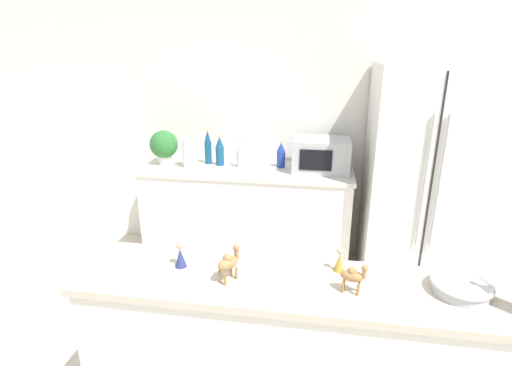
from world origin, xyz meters
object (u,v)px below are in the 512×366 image
object	(u,v)px
paper_towel_roll	(189,153)
back_bottle_2	(281,155)
microwave	(321,155)
camel_figurine_second	(229,262)
fruit_bowl	(461,286)
back_bottle_1	(220,151)
potted_plant	(164,146)
camel_figurine	(353,275)
wise_man_figurine_purple	(339,261)
refrigerator	(419,179)
wise_man_figurine_crimson	(180,256)
back_bottle_3	(208,147)
back_bottle_0	(240,155)

from	to	relation	value
paper_towel_roll	back_bottle_2	xyz separation A→B (m)	(0.80, 0.14, -0.02)
microwave	camel_figurine_second	distance (m)	1.95
fruit_bowl	camel_figurine_second	bearing A→B (deg)	-176.16
paper_towel_roll	back_bottle_1	size ratio (longest dim) A/B	0.97
potted_plant	camel_figurine	xyz separation A→B (m)	(1.56, -1.89, -0.03)
camel_figurine	wise_man_figurine_purple	bearing A→B (deg)	106.40
fruit_bowl	camel_figurine	size ratio (longest dim) A/B	1.78
fruit_bowl	wise_man_figurine_purple	bearing A→B (deg)	169.58
refrigerator	wise_man_figurine_crimson	world-z (taller)	refrigerator
back_bottle_1	back_bottle_3	world-z (taller)	back_bottle_3
back_bottle_0	wise_man_figurine_crimson	bearing A→B (deg)	-87.00
refrigerator	back_bottle_0	size ratio (longest dim) A/B	7.89
back_bottle_0	camel_figurine_second	bearing A→B (deg)	-79.86
paper_towel_roll	camel_figurine_second	xyz separation A→B (m)	(0.79, -1.82, 0.02)
camel_figurine_second	back_bottle_2	bearing A→B (deg)	89.44
back_bottle_1	wise_man_figurine_purple	distance (m)	2.04
paper_towel_roll	microwave	size ratio (longest dim) A/B	0.55
microwave	back_bottle_1	size ratio (longest dim) A/B	1.77
paper_towel_roll	fruit_bowl	xyz separation A→B (m)	(1.74, -1.75, -0.04)
microwave	back_bottle_0	distance (m)	0.71
refrigerator	paper_towel_roll	distance (m)	1.96
back_bottle_1	back_bottle_2	size ratio (longest dim) A/B	1.17
back_bottle_0	wise_man_figurine_purple	distance (m)	1.93
refrigerator	back_bottle_1	xyz separation A→B (m)	(-1.70, 0.13, 0.13)
back_bottle_0	fruit_bowl	world-z (taller)	back_bottle_0
back_bottle_0	back_bottle_2	distance (m)	0.36
potted_plant	back_bottle_3	world-z (taller)	back_bottle_3
back_bottle_1	back_bottle_3	size ratio (longest dim) A/B	0.85
paper_towel_roll	fruit_bowl	bearing A→B (deg)	-45.11
refrigerator	wise_man_figurine_crimson	xyz separation A→B (m)	(-1.41, -1.73, 0.12)
potted_plant	back_bottle_0	bearing A→B (deg)	0.99
wise_man_figurine_purple	camel_figurine	bearing A→B (deg)	-73.60
back_bottle_3	camel_figurine	size ratio (longest dim) A/B	2.33
refrigerator	fruit_bowl	size ratio (longest dim) A/B	7.48
camel_figurine	back_bottle_1	bearing A→B (deg)	118.47
back_bottle_1	camel_figurine	distance (m)	2.21
refrigerator	back_bottle_1	size ratio (longest dim) A/B	6.69
paper_towel_roll	wise_man_figurine_crimson	xyz separation A→B (m)	(0.54, -1.74, -0.01)
paper_towel_roll	wise_man_figurine_crimson	size ratio (longest dim) A/B	2.10
back_bottle_3	wise_man_figurine_purple	world-z (taller)	back_bottle_3
back_bottle_0	camel_figurine_second	world-z (taller)	back_bottle_0
potted_plant	wise_man_figurine_purple	size ratio (longest dim) A/B	2.65
paper_towel_roll	wise_man_figurine_crimson	bearing A→B (deg)	-72.73
potted_plant	wise_man_figurine_crimson	size ratio (longest dim) A/B	2.47
potted_plant	fruit_bowl	xyz separation A→B (m)	(2.00, -1.82, -0.08)
potted_plant	wise_man_figurine_purple	world-z (taller)	potted_plant
fruit_bowl	back_bottle_0	bearing A→B (deg)	125.29
back_bottle_3	camel_figurine	xyz separation A→B (m)	(1.17, -1.97, -0.01)
back_bottle_2	camel_figurine	bearing A→B (deg)	-75.74
back_bottle_1	fruit_bowl	world-z (taller)	back_bottle_1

